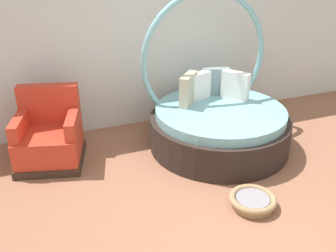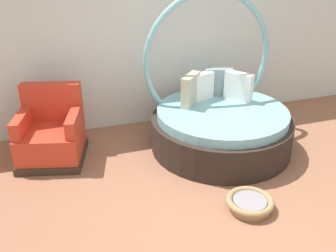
% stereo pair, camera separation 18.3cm
% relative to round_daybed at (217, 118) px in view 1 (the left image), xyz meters
% --- Properties ---
extents(ground_plane, '(8.00, 8.00, 0.02)m').
position_rel_round_daybed_xyz_m(ground_plane, '(-0.47, -1.43, -0.40)').
color(ground_plane, '#936047').
extents(back_wall, '(8.00, 0.12, 2.62)m').
position_rel_round_daybed_xyz_m(back_wall, '(-0.47, 1.11, 0.92)').
color(back_wall, silver).
rests_on(back_wall, ground_plane).
extents(round_daybed, '(1.89, 1.89, 2.05)m').
position_rel_round_daybed_xyz_m(round_daybed, '(0.00, 0.00, 0.00)').
color(round_daybed, '#2D231E').
rests_on(round_daybed, ground_plane).
extents(red_armchair, '(0.98, 0.98, 0.94)m').
position_rel_round_daybed_xyz_m(red_armchair, '(-2.20, 0.36, -0.06)').
color(red_armchair, '#38281E').
rests_on(red_armchair, ground_plane).
extents(pet_basket, '(0.51, 0.51, 0.13)m').
position_rel_round_daybed_xyz_m(pet_basket, '(-0.28, -1.40, -0.32)').
color(pet_basket, '#9E7F56').
rests_on(pet_basket, ground_plane).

